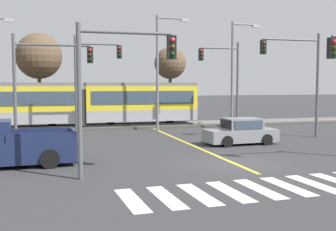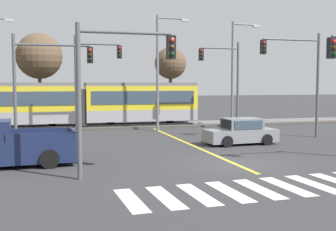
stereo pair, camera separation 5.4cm
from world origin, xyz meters
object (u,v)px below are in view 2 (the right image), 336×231
Objects in this scene: traffic_light_far_left at (91,71)px; traffic_light_near_left at (114,75)px; street_lamp_east at (235,67)px; bare_tree_east at (171,64)px; light_rail_tram at (82,102)px; traffic_light_mid_right at (300,69)px; sedan_crossing at (241,132)px; traffic_light_mid_left at (42,74)px; pickup_truck at (7,147)px; street_lamp_centre at (161,65)px; bare_tree_west at (39,56)px; traffic_light_far_right at (226,73)px.

traffic_light_far_left reaches higher than traffic_light_near_left.
traffic_light_near_left is 19.54m from street_lamp_east.
traffic_light_near_left is at bearing -127.84° from street_lamp_east.
street_lamp_east is 8.43m from bare_tree_east.
light_rail_tram is 16.62m from traffic_light_mid_right.
sedan_crossing is at bearing -112.45° from street_lamp_east.
traffic_light_mid_right is at bearing 0.41° from traffic_light_mid_left.
street_lamp_centre is at bearing 49.58° from pickup_truck.
traffic_light_near_left is 0.71× the size of bare_tree_west.
traffic_light_far_left is 10.78m from bare_tree_west.
traffic_light_mid_right reaches higher than traffic_light_near_left.
pickup_truck is 18.62m from traffic_light_far_right.
traffic_light_mid_left is at bearing -127.60° from bare_tree_east.
pickup_truck is at bearing -163.78° from traffic_light_mid_right.
traffic_light_far_left is at bearing -70.39° from bare_tree_west.
traffic_light_near_left is at bearing -110.84° from bare_tree_east.
traffic_light_near_left is (-0.41, -13.77, -0.51)m from traffic_light_far_left.
sedan_crossing is 10.27m from street_lamp_east.
street_lamp_centre reaches higher than bare_tree_east.
pickup_truck is 18.48m from traffic_light_mid_right.
pickup_truck is 0.68× the size of bare_tree_west.
light_rail_tram reaches higher than sedan_crossing.
traffic_light_mid_right reaches higher than traffic_light_far_right.
traffic_light_near_left is (-0.11, -18.19, 1.81)m from light_rail_tram.
street_lamp_east is (6.30, 0.62, -0.08)m from street_lamp_centre.
traffic_light_far_right is at bearing -21.17° from light_rail_tram.
street_lamp_centre is at bearing 11.01° from traffic_light_far_left.
pickup_truck is 6.07m from traffic_light_mid_left.
street_lamp_centre reaches higher than bare_tree_west.
street_lamp_centre is (-7.61, 6.43, 0.42)m from traffic_light_mid_right.
sedan_crossing is 0.61× the size of bare_tree_east.
traffic_light_mid_left is at bearing 172.14° from sedan_crossing.
pickup_truck is 0.81× the size of traffic_light_far_left.
street_lamp_east is at bearing -29.01° from bare_tree_west.
pickup_truck is at bearing -130.42° from street_lamp_centre.
sedan_crossing is 0.51× the size of street_lamp_east.
street_lamp_centre is at bearing 69.03° from traffic_light_near_left.
bare_tree_west is (-3.28, 5.61, 3.91)m from light_rail_tram.
traffic_light_far_right is at bearing -136.67° from street_lamp_east.
bare_tree_west reaches higher than traffic_light_mid_right.
traffic_light_near_left is 15.87m from street_lamp_centre.
street_lamp_centre reaches higher than light_rail_tram.
traffic_light_mid_right is (2.67, -5.77, 0.15)m from traffic_light_far_right.
traffic_light_near_left is at bearing -110.97° from street_lamp_centre.
bare_tree_west is 1.15× the size of bare_tree_east.
traffic_light_mid_left is at bearing -179.59° from traffic_light_mid_right.
street_lamp_east is at bearing -13.21° from light_rail_tram.
light_rail_tram is at bearing -59.70° from bare_tree_west.
bare_tree_west reaches higher than traffic_light_near_left.
bare_tree_east reaches higher than traffic_light_mid_right.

